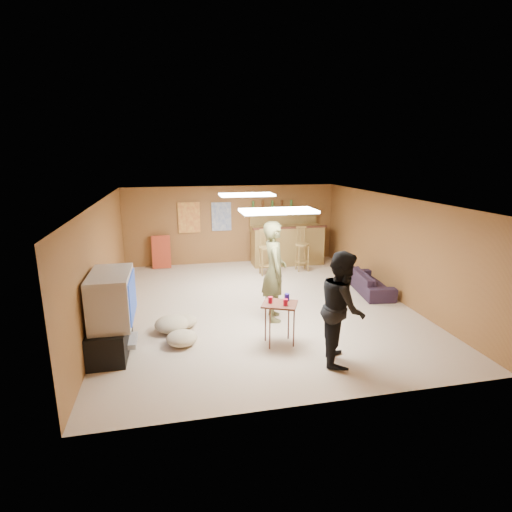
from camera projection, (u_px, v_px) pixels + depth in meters
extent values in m
plane|color=#BDA790|center=(258.00, 305.00, 8.35)|extent=(7.00, 7.00, 0.00)
cube|color=silver|center=(258.00, 199.00, 7.80)|extent=(6.00, 7.00, 0.02)
cube|color=brown|center=(232.00, 225.00, 11.39)|extent=(6.00, 0.02, 2.20)
cube|color=brown|center=(321.00, 323.00, 4.76)|extent=(6.00, 0.02, 2.20)
cube|color=brown|center=(102.00, 262.00, 7.47)|extent=(0.02, 7.00, 2.20)
cube|color=brown|center=(392.00, 247.00, 8.68)|extent=(0.02, 7.00, 2.20)
cube|color=black|center=(111.00, 337.00, 6.31)|extent=(0.55, 1.30, 0.50)
cube|color=#B2B2B7|center=(126.00, 341.00, 6.38)|extent=(0.35, 0.50, 0.08)
cube|color=#B2B2B7|center=(112.00, 298.00, 6.17)|extent=(0.60, 1.10, 0.80)
cube|color=navy|center=(132.00, 296.00, 6.23)|extent=(0.02, 0.95, 0.65)
cube|color=olive|center=(287.00, 245.00, 11.31)|extent=(2.00, 0.60, 1.10)
cube|color=#431F15|center=(290.00, 228.00, 10.94)|extent=(2.10, 0.12, 0.05)
cube|color=olive|center=(284.00, 210.00, 11.50)|extent=(2.00, 0.18, 0.05)
cube|color=olive|center=(283.00, 220.00, 11.60)|extent=(2.00, 0.14, 0.60)
cube|color=#BF3F26|center=(189.00, 218.00, 11.05)|extent=(0.60, 0.03, 0.85)
cube|color=#334C99|center=(221.00, 217.00, 11.23)|extent=(0.55, 0.03, 0.80)
cube|color=#B13920|center=(161.00, 252.00, 10.96)|extent=(0.50, 0.26, 0.91)
cube|color=white|center=(278.00, 211.00, 6.39)|extent=(1.20, 0.60, 0.04)
cube|color=white|center=(247.00, 195.00, 8.95)|extent=(1.20, 0.60, 0.04)
imported|color=brown|center=(274.00, 271.00, 7.41)|extent=(0.53, 0.73, 1.88)
imported|color=black|center=(342.00, 307.00, 5.90)|extent=(0.87, 0.99, 1.71)
imported|color=black|center=(371.00, 282.00, 9.07)|extent=(0.81, 1.64, 0.46)
cube|color=#431F15|center=(279.00, 324.00, 6.54)|extent=(0.68, 0.63, 0.71)
cylinder|color=red|center=(270.00, 300.00, 6.46)|extent=(0.10, 0.10, 0.10)
cylinder|color=red|center=(286.00, 302.00, 6.35)|extent=(0.09, 0.09, 0.11)
cylinder|color=#201697|center=(287.00, 297.00, 6.57)|extent=(0.09, 0.09, 0.12)
ellipsoid|color=tan|center=(172.00, 324.00, 7.06)|extent=(0.74, 0.74, 0.27)
ellipsoid|color=tan|center=(184.00, 321.00, 7.25)|extent=(0.47, 0.47, 0.21)
ellipsoid|color=tan|center=(182.00, 338.00, 6.56)|extent=(0.56, 0.56, 0.23)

